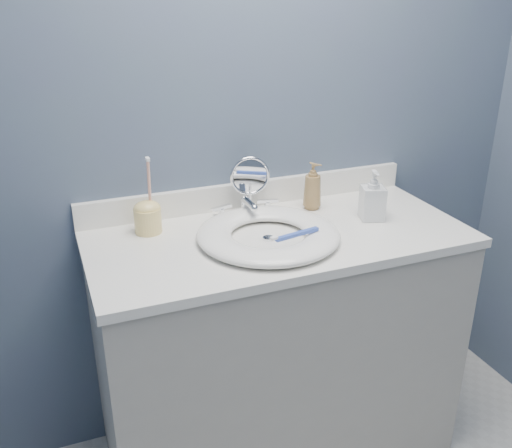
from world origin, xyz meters
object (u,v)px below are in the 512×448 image
makeup_mirror (250,183)px  soap_bottle_amber (313,186)px  toothbrush_holder (148,216)px  soap_bottle_clear (373,195)px

makeup_mirror → soap_bottle_amber: (0.22, -0.04, -0.03)m
makeup_mirror → soap_bottle_amber: 0.23m
makeup_mirror → toothbrush_holder: (-0.36, -0.03, -0.05)m
makeup_mirror → soap_bottle_amber: makeup_mirror is taller
soap_bottle_amber → toothbrush_holder: bearing=148.0°
soap_bottle_clear → makeup_mirror: bearing=168.2°
soap_bottle_amber → makeup_mirror: bearing=138.5°
soap_bottle_amber → toothbrush_holder: size_ratio=0.67×
makeup_mirror → soap_bottle_amber: bearing=-0.7°
toothbrush_holder → soap_bottle_clear: bearing=-12.9°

